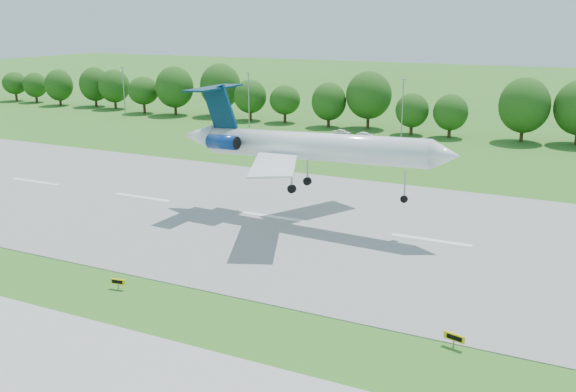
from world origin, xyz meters
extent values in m
plane|color=#2F671B|center=(0.00, 0.00, 0.00)|extent=(600.00, 600.00, 0.00)
cube|color=gray|center=(0.00, 25.00, 0.04)|extent=(400.00, 45.00, 0.08)
cylinder|color=#382314|center=(-140.00, 92.00, 1.80)|extent=(0.70, 0.70, 3.60)
sphere|color=#194110|center=(-140.00, 92.00, 6.20)|extent=(8.40, 8.40, 8.40)
cylinder|color=#382314|center=(-100.00, 92.00, 1.80)|extent=(0.70, 0.70, 3.60)
sphere|color=#194110|center=(-100.00, 92.00, 6.20)|extent=(8.40, 8.40, 8.40)
cylinder|color=#382314|center=(-60.00, 92.00, 1.80)|extent=(0.70, 0.70, 3.60)
sphere|color=#194110|center=(-60.00, 92.00, 6.20)|extent=(8.40, 8.40, 8.40)
cylinder|color=#382314|center=(-20.00, 92.00, 1.80)|extent=(0.70, 0.70, 3.60)
sphere|color=#194110|center=(-20.00, 92.00, 6.20)|extent=(8.40, 8.40, 8.40)
cylinder|color=gray|center=(-90.00, 82.00, 6.00)|extent=(0.24, 0.24, 12.00)
cube|color=gray|center=(-90.00, 82.00, 12.10)|extent=(0.90, 0.25, 0.18)
cylinder|color=gray|center=(-55.00, 82.00, 6.00)|extent=(0.24, 0.24, 12.00)
cube|color=gray|center=(-55.00, 82.00, 12.10)|extent=(0.90, 0.25, 0.18)
cylinder|color=gray|center=(-20.00, 82.00, 6.00)|extent=(0.24, 0.24, 12.00)
cube|color=gray|center=(-20.00, 82.00, 12.10)|extent=(0.90, 0.25, 0.18)
cylinder|color=white|center=(-14.33, 25.00, 9.44)|extent=(28.12, 4.41, 4.19)
cone|color=white|center=(1.10, 24.36, 9.96)|extent=(3.22, 3.38, 3.35)
cone|color=white|center=(-30.51, 25.67, 9.27)|extent=(4.70, 3.44, 3.40)
cube|color=white|center=(-16.28, 18.56, 8.46)|extent=(8.96, 12.96, 0.39)
cube|color=white|center=(-15.74, 31.58, 8.46)|extent=(9.70, 12.88, 0.39)
cube|color=#05263E|center=(-27.35, 25.54, 12.87)|extent=(4.89, 0.67, 6.33)
cube|color=#05263E|center=(-28.28, 25.58, 15.54)|extent=(3.34, 8.96, 0.30)
cylinder|color=navy|center=(-25.59, 23.04, 9.35)|extent=(4.03, 1.93, 1.90)
cylinder|color=navy|center=(-25.39, 27.88, 9.35)|extent=(4.03, 1.93, 1.90)
cylinder|color=gray|center=(-3.18, 24.54, 6.19)|extent=(0.19, 0.19, 3.26)
cylinder|color=black|center=(-3.18, 24.54, 4.56)|extent=(0.85, 0.31, 0.84)
cylinder|color=gray|center=(-16.28, 23.03, 6.19)|extent=(0.22, 0.22, 3.26)
cylinder|color=black|center=(-16.28, 23.03, 4.56)|extent=(1.04, 0.46, 1.02)
cylinder|color=gray|center=(-16.11, 27.12, 6.19)|extent=(0.22, 0.22, 3.26)
cylinder|color=black|center=(-16.11, 27.12, 4.56)|extent=(1.04, 0.46, 1.02)
cube|color=gray|center=(-22.62, -0.58, 0.32)|extent=(0.10, 0.10, 0.63)
cube|color=yellow|center=(-22.62, -0.58, 0.77)|extent=(1.45, 0.37, 0.50)
cube|color=black|center=(-22.60, -0.68, 0.77)|extent=(1.07, 0.18, 0.32)
cube|color=gray|center=(7.31, 1.98, 0.36)|extent=(0.13, 0.13, 0.73)
cube|color=yellow|center=(7.31, 1.98, 0.88)|extent=(1.66, 0.59, 0.57)
cube|color=black|center=(7.28, 1.87, 0.88)|extent=(1.21, 0.33, 0.36)
imported|color=silver|center=(-27.52, 81.53, 0.55)|extent=(3.47, 1.69, 1.09)
imported|color=silver|center=(-32.61, 81.90, 0.65)|extent=(3.90, 1.73, 1.30)
camera|label=1|loc=(15.00, -42.60, 24.16)|focal=40.00mm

